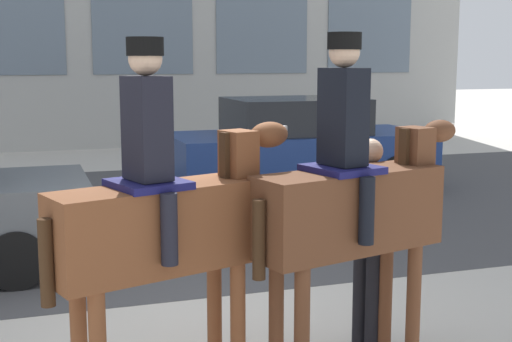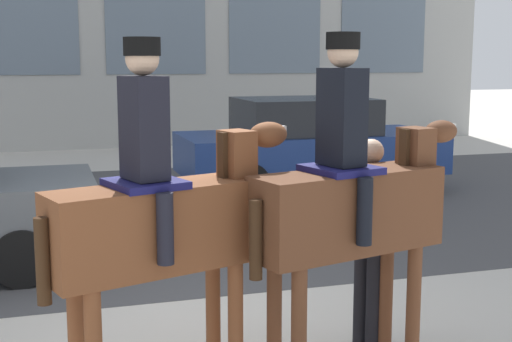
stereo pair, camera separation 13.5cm
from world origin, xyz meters
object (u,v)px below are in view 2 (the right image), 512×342
Objects in this scene: mounted_horse_companion at (351,203)px; pedestrian_bystander at (369,228)px; mounted_horse_lead at (161,218)px; street_car_far_lane at (308,144)px.

pedestrian_bystander is at bearing 34.89° from mounted_horse_companion.
mounted_horse_lead is 0.98× the size of mounted_horse_companion.
mounted_horse_lead is at bearing -118.05° from street_car_far_lane.
pedestrian_bystander is at bearing -106.97° from street_car_far_lane.
street_car_far_lane is (3.79, 7.10, -0.45)m from mounted_horse_lead.
mounted_horse_companion reaches higher than mounted_horse_lead.
mounted_horse_lead is 1.82m from pedestrian_bystander.
mounted_horse_companion is at bearing 36.25° from pedestrian_bystander.
mounted_horse_lead is 8.06m from street_car_far_lane.
street_car_far_lane is at bearing 44.08° from mounted_horse_lead.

